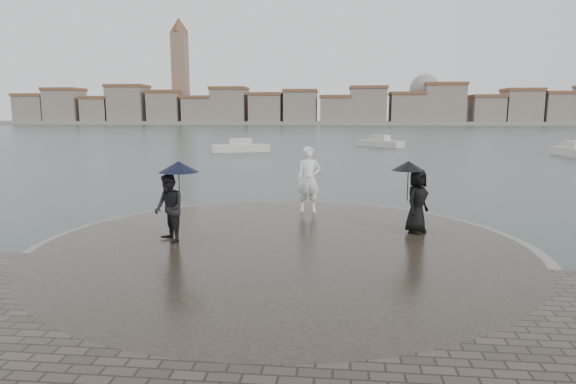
# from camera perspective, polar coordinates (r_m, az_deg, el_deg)

# --- Properties ---
(ground) EXTENTS (400.00, 400.00, 0.00)m
(ground) POSITION_cam_1_polar(r_m,az_deg,el_deg) (8.97, -3.31, -14.15)
(ground) COLOR #2B3835
(ground) RESTS_ON ground
(kerb_ring) EXTENTS (12.50, 12.50, 0.32)m
(kerb_ring) POSITION_cam_1_polar(r_m,az_deg,el_deg) (12.19, -0.64, -6.97)
(kerb_ring) COLOR gray
(kerb_ring) RESTS_ON ground
(quay_tip) EXTENTS (11.90, 11.90, 0.36)m
(quay_tip) POSITION_cam_1_polar(r_m,az_deg,el_deg) (12.18, -0.64, -6.88)
(quay_tip) COLOR #2D261E
(quay_tip) RESTS_ON ground
(statue) EXTENTS (0.85, 0.62, 2.16)m
(statue) POSITION_cam_1_polar(r_m,az_deg,el_deg) (15.80, 2.47, 1.49)
(statue) COLOR white
(statue) RESTS_ON quay_tip
(visitor_left) EXTENTS (1.28, 1.14, 2.04)m
(visitor_left) POSITION_cam_1_polar(r_m,az_deg,el_deg) (12.40, -13.67, -0.75)
(visitor_left) COLOR black
(visitor_left) RESTS_ON quay_tip
(visitor_right) EXTENTS (1.18, 1.07, 1.95)m
(visitor_right) POSITION_cam_1_polar(r_m,az_deg,el_deg) (13.45, 14.84, -0.19)
(visitor_right) COLOR black
(visitor_right) RESTS_ON quay_tip
(far_skyline) EXTENTS (260.00, 20.00, 37.00)m
(far_skyline) POSITION_cam_1_polar(r_m,az_deg,el_deg) (169.02, 3.47, 9.86)
(far_skyline) COLOR gray
(far_skyline) RESTS_ON ground
(boats) EXTENTS (33.28, 16.37, 1.50)m
(boats) POSITION_cam_1_polar(r_m,az_deg,el_deg) (48.17, 12.14, 5.20)
(boats) COLOR beige
(boats) RESTS_ON ground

